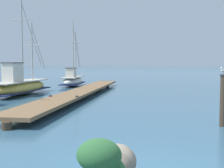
% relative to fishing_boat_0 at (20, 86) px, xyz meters
% --- Properties ---
extents(floating_dock, '(3.85, 21.61, 0.53)m').
position_rel_fishing_boat_0_xyz_m(floating_dock, '(4.89, 0.29, -0.33)').
color(floating_dock, brown).
rests_on(floating_dock, ground).
extents(fishing_boat_0, '(2.30, 8.14, 7.38)m').
position_rel_fishing_boat_0_xyz_m(fishing_boat_0, '(0.00, 0.00, 0.00)').
color(fishing_boat_0, gold).
rests_on(fishing_boat_0, ground).
extents(fishing_boat_2, '(2.55, 6.67, 6.85)m').
position_rel_fishing_boat_0_xyz_m(fishing_boat_2, '(0.70, 8.75, -0.07)').
color(fishing_boat_2, silver).
rests_on(fishing_boat_2, ground).
extents(mooring_piling, '(0.30, 0.30, 1.98)m').
position_rel_fishing_boat_0_xyz_m(mooring_piling, '(13.53, -7.81, 0.34)').
color(mooring_piling, '#3D3023').
rests_on(mooring_piling, ground).
extents(perched_seagull, '(0.36, 0.24, 0.26)m').
position_rel_fishing_boat_0_xyz_m(perched_seagull, '(13.53, -7.81, 1.44)').
color(perched_seagull, gold).
rests_on(perched_seagull, mooring_piling).
extents(shore_rock_mid_cluster, '(1.11, 1.30, 0.69)m').
position_rel_fishing_boat_0_xyz_m(shore_rock_mid_cluster, '(10.77, -13.55, -0.36)').
color(shore_rock_mid_cluster, '#6B6151').
rests_on(shore_rock_mid_cluster, ground).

